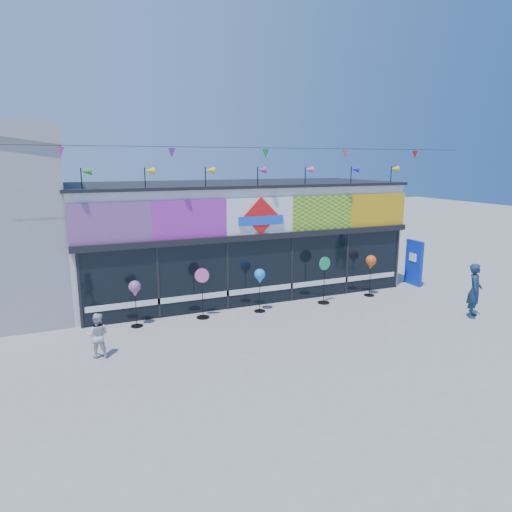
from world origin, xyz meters
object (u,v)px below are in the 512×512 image
spinner_2 (260,277)px  child (98,335)px  blue_sign (414,263)px  adult_man (475,291)px  spinner_0 (135,290)px  spinner_3 (324,279)px  spinner_1 (202,292)px  spinner_4 (371,263)px

spinner_2 → child: 5.49m
blue_sign → adult_man: bearing=-102.1°
blue_sign → spinner_2: bearing=-172.3°
spinner_0 → spinner_3: size_ratio=0.86×
blue_sign → spinner_0: bearing=-175.1°
spinner_1 → spinner_2: 1.94m
spinner_3 → spinner_4: bearing=3.7°
spinner_0 → spinner_4: spinner_4 is taller
blue_sign → spinner_0: (-11.00, -0.55, 0.24)m
spinner_2 → spinner_3: bearing=-0.9°
spinner_2 → child: bearing=-162.0°
spinner_3 → spinner_0: bearing=178.3°
spinner_4 → child: 9.84m
adult_man → child: adult_man is taller
spinner_3 → child: size_ratio=1.43×
spinner_1 → spinner_3: (4.34, -0.17, 0.02)m
spinner_0 → spinner_1: bearing=-0.7°
adult_man → spinner_3: bearing=99.6°
spinner_1 → adult_man: size_ratio=0.93×
adult_man → child: 11.35m
spinner_1 → blue_sign: bearing=3.6°
spinner_0 → spinner_1: spinner_1 is taller
adult_man → spinner_4: bearing=76.4°
spinner_4 → spinner_3: bearing=-176.3°
blue_sign → spinner_3: blue_sign is taller
spinner_4 → adult_man: size_ratio=0.88×
spinner_4 → spinner_2: bearing=-178.8°
spinner_0 → spinner_2: spinner_2 is taller
blue_sign → spinner_2: blue_sign is taller
spinner_1 → spinner_3: size_ratio=0.97×
spinner_1 → spinner_4: 6.39m
spinner_1 → child: bearing=-151.0°
spinner_1 → spinner_2: bearing=-3.9°
spinner_1 → spinner_0: bearing=179.3°
spinner_2 → spinner_1: bearing=176.1°
spinner_1 → spinner_2: (1.91, -0.13, 0.31)m
spinner_4 → child: spinner_4 is taller
spinner_0 → child: spinner_0 is taller
blue_sign → child: 12.46m
spinner_1 → spinner_4: spinner_1 is taller
spinner_1 → child: size_ratio=1.39×
spinner_2 → blue_sign: bearing=5.7°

